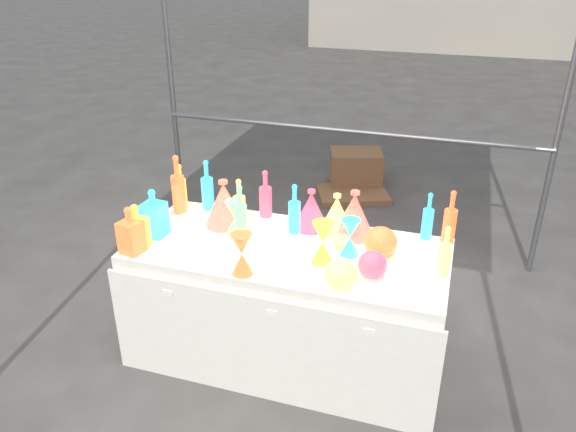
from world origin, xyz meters
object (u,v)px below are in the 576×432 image
(bottle_0, at_px, (181,184))
(decanter_0, at_px, (136,226))
(display_table, at_px, (288,303))
(hourglass_0, at_px, (242,254))
(cardboard_box_closed, at_px, (356,169))
(lampshade_0, at_px, (224,203))

(bottle_0, bearing_deg, decanter_0, -86.37)
(display_table, relative_size, hourglass_0, 7.97)
(cardboard_box_closed, bearing_deg, display_table, -104.09)
(display_table, distance_m, decanter_0, 0.99)
(cardboard_box_closed, relative_size, hourglass_0, 2.27)
(decanter_0, height_order, hourglass_0, decanter_0)
(hourglass_0, bearing_deg, cardboard_box_closed, 89.99)
(decanter_0, distance_m, lampshade_0, 0.55)
(display_table, height_order, bottle_0, bottle_0)
(cardboard_box_closed, xyz_separation_m, decanter_0, (-0.67, -3.01, 0.69))
(cardboard_box_closed, distance_m, bottle_0, 2.61)
(cardboard_box_closed, bearing_deg, decanter_0, -119.57)
(bottle_0, relative_size, lampshade_0, 0.96)
(display_table, relative_size, decanter_0, 6.92)
(cardboard_box_closed, bearing_deg, bottle_0, -123.40)
(display_table, relative_size, bottle_0, 6.56)
(bottle_0, distance_m, decanter_0, 0.60)
(hourglass_0, distance_m, lampshade_0, 0.59)
(decanter_0, bearing_deg, bottle_0, 95.15)
(decanter_0, bearing_deg, cardboard_box_closed, 79.00)
(display_table, bearing_deg, bottle_0, 157.08)
(hourglass_0, bearing_deg, display_table, 66.15)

